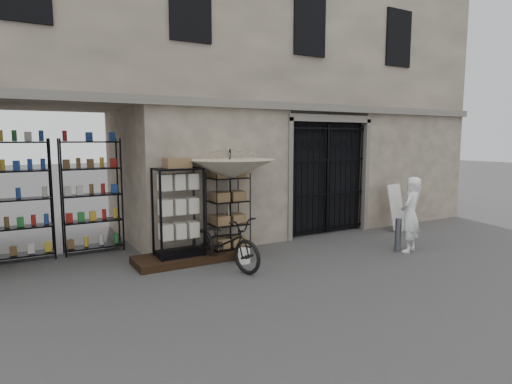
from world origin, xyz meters
TOP-DOWN VIEW (x-y plane):
  - ground at (0.00, 0.00)m, footprint 80.00×80.00m
  - main_building at (0.00, 4.00)m, footprint 14.00×4.00m
  - shop_recess at (-4.50, 2.80)m, footprint 3.00×1.70m
  - shop_shelving at (-4.55, 3.30)m, footprint 2.70×0.50m
  - iron_gate at (1.75, 2.28)m, footprint 2.50×0.21m
  - step_platform at (-2.40, 1.55)m, footprint 2.00×0.90m
  - display_cabinet at (-2.50, 1.55)m, footprint 1.02×0.83m
  - wire_rack at (-1.37, 1.61)m, footprint 0.87×0.69m
  - market_umbrella at (-1.37, 1.50)m, footprint 2.08×2.10m
  - white_bucket at (-1.38, 0.91)m, footprint 0.38×0.38m
  - bicycle at (-1.84, 0.82)m, footprint 0.94×1.16m
  - steel_bollard at (2.02, -0.03)m, footprint 0.16×0.16m
  - shopkeeper at (2.21, -0.17)m, footprint 1.24×1.77m
  - easel_sign at (3.74, 1.35)m, footprint 0.70×0.77m

SIDE VIEW (x-z plane):
  - ground at x=0.00m, z-range 0.00..0.00m
  - bicycle at x=-1.84m, z-range -0.97..0.97m
  - shopkeeper at x=2.21m, z-range -0.20..0.20m
  - step_platform at x=-2.40m, z-range 0.00..0.15m
  - white_bucket at x=-1.38m, z-range 0.00..0.28m
  - steel_bollard at x=2.02m, z-range 0.00..0.74m
  - easel_sign at x=3.74m, z-range 0.02..1.25m
  - wire_rack at x=-1.37m, z-range -0.02..1.75m
  - display_cabinet at x=-2.50m, z-range -0.01..1.90m
  - shop_shelving at x=-4.55m, z-range 0.00..2.50m
  - iron_gate at x=1.75m, z-range 0.00..3.00m
  - shop_recess at x=-4.50m, z-range 0.00..3.00m
  - market_umbrella at x=-1.37m, z-range 0.60..3.33m
  - main_building at x=0.00m, z-range 0.00..9.00m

